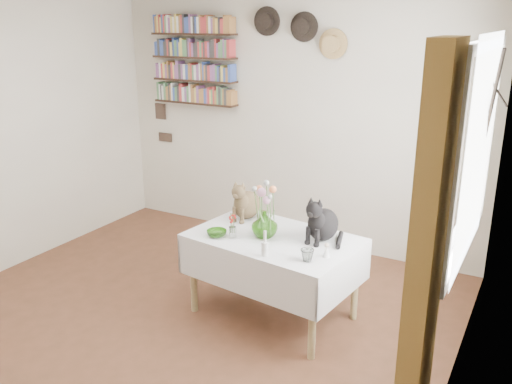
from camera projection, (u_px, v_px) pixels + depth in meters
The scene contains 16 objects.
room at pixel (145, 178), 3.65m from camera, with size 4.08×4.58×2.58m.
window at pixel (474, 167), 3.36m from camera, with size 0.12×1.52×1.32m.
curtain at pixel (427, 255), 2.70m from camera, with size 0.12×0.38×2.10m, color brown.
dining_table at pixel (273, 257), 4.21m from camera, with size 1.35×0.96×0.68m.
tabby_cat at pixel (247, 198), 4.51m from camera, with size 0.23×0.30×0.35m, color brown, non-canonical shape.
black_cat at pixel (323, 216), 4.06m from camera, with size 0.25×0.31×0.37m, color black, non-canonical shape.
flower_vase at pixel (265, 224), 4.12m from camera, with size 0.20×0.20×0.21m, color #66B637.
green_bowl at pixel (217, 233), 4.16m from camera, with size 0.15×0.15×0.05m, color #66B637.
drinking_glass at pixel (307, 255), 3.73m from camera, with size 0.09×0.09×0.09m, color white.
candlestick at pixel (265, 247), 3.81m from camera, with size 0.05×0.05×0.19m.
berry_jar at pixel (233, 226), 4.11m from camera, with size 0.06×0.06×0.22m.
porcelain_figurine at pixel (326, 251), 3.79m from camera, with size 0.06×0.06×0.11m.
flower_bouquet at pixel (265, 195), 4.06m from camera, with size 0.17×0.13×0.39m.
bookshelf_unit at pixel (194, 61), 5.78m from camera, with size 1.00×0.16×0.91m.
wall_hats at pixel (300, 30), 5.14m from camera, with size 0.98×0.09×0.48m.
wall_art_plaques at pixel (163, 122), 6.30m from camera, with size 0.21×0.02×0.44m.
Camera 1 is at (2.36, -2.70, 2.27)m, focal length 38.00 mm.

